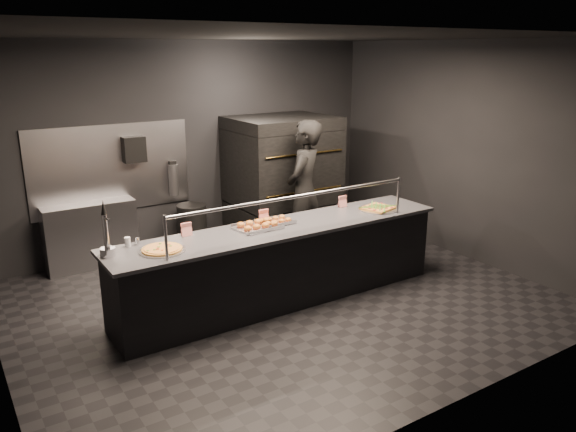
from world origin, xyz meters
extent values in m
plane|color=black|center=(0.00, 0.00, 0.00)|extent=(6.00, 6.00, 0.00)
plane|color=black|center=(0.00, 0.00, 3.00)|extent=(6.00, 6.00, 0.00)
cube|color=black|center=(0.00, 2.50, 1.50)|extent=(6.00, 0.04, 3.00)
cube|color=black|center=(0.00, -2.50, 1.50)|extent=(6.00, 0.04, 3.00)
cube|color=black|center=(3.00, 0.00, 1.50)|extent=(0.04, 5.00, 3.00)
cube|color=#99999E|center=(-1.20, 2.48, 1.30)|extent=(2.20, 0.02, 1.20)
cube|color=black|center=(0.00, 0.00, 0.44)|extent=(4.00, 0.70, 0.88)
cube|color=#323237|center=(0.00, 0.00, 0.90)|extent=(4.10, 0.78, 0.04)
cylinder|color=#99999E|center=(-1.50, -0.30, 1.15)|extent=(0.03, 0.03, 0.45)
cylinder|color=#99999E|center=(1.50, -0.30, 1.15)|extent=(0.03, 0.03, 0.45)
cylinder|color=#99999E|center=(0.00, -0.30, 1.34)|extent=(3.00, 0.04, 0.04)
cube|color=black|center=(1.20, 1.90, 0.30)|extent=(1.50, 1.15, 0.60)
cube|color=black|center=(1.20, 1.90, 0.90)|extent=(1.50, 1.20, 0.55)
cube|color=black|center=(1.20, 1.90, 1.45)|extent=(1.50, 1.20, 0.55)
cube|color=black|center=(1.20, 1.90, 1.82)|extent=(1.50, 1.20, 0.18)
cylinder|color=gold|center=(1.20, 1.28, 0.90)|extent=(1.30, 0.02, 0.02)
cylinder|color=gold|center=(1.20, 1.28, 1.45)|extent=(1.30, 0.02, 0.02)
cube|color=#99999E|center=(-1.60, 2.32, 0.45)|extent=(1.20, 0.35, 0.90)
cube|color=black|center=(-0.90, 2.39, 1.55)|extent=(0.30, 0.20, 0.35)
cylinder|color=#B2B2B7|center=(-0.35, 2.40, 1.05)|extent=(0.14, 0.14, 0.45)
cube|color=black|center=(-0.35, 2.40, 1.30)|extent=(0.10, 0.06, 0.06)
cylinder|color=silver|center=(-1.95, 0.11, 0.96)|extent=(0.15, 0.15, 0.08)
cylinder|color=silver|center=(-1.95, 0.11, 1.15)|extent=(0.05, 0.05, 0.38)
cylinder|color=silver|center=(-1.95, 0.03, 1.32)|extent=(0.02, 0.11, 0.02)
cone|color=black|center=(-1.95, 0.11, 1.42)|extent=(0.05, 0.05, 0.15)
cylinder|color=silver|center=(-1.45, -0.03, 0.93)|extent=(0.47, 0.47, 0.01)
cylinder|color=#B18038|center=(-1.45, -0.03, 0.94)|extent=(0.41, 0.41, 0.02)
cylinder|color=gold|center=(-1.45, -0.03, 0.95)|extent=(0.36, 0.36, 0.01)
cube|color=silver|center=(-0.27, 0.10, 0.93)|extent=(0.55, 0.44, 0.02)
ellipsoid|color=#A46323|center=(-0.44, 0.02, 0.97)|extent=(0.09, 0.09, 0.06)
ellipsoid|color=#A46323|center=(-0.44, 0.18, 0.97)|extent=(0.09, 0.09, 0.06)
ellipsoid|color=#A46323|center=(-0.32, 0.02, 0.97)|extent=(0.09, 0.09, 0.06)
ellipsoid|color=#A46323|center=(-0.32, 0.18, 0.97)|extent=(0.09, 0.09, 0.06)
ellipsoid|color=#A46323|center=(-0.21, 0.02, 0.97)|extent=(0.09, 0.09, 0.06)
ellipsoid|color=#A46323|center=(-0.21, 0.18, 0.97)|extent=(0.09, 0.09, 0.06)
ellipsoid|color=#A46323|center=(-0.10, 0.02, 0.97)|extent=(0.09, 0.09, 0.06)
ellipsoid|color=#A46323|center=(-0.10, 0.18, 0.97)|extent=(0.09, 0.09, 0.06)
cube|color=silver|center=(0.00, 0.15, 0.93)|extent=(0.42, 0.33, 0.02)
ellipsoid|color=#A46323|center=(-0.14, 0.08, 0.96)|extent=(0.07, 0.07, 0.05)
ellipsoid|color=#A46323|center=(-0.14, 0.22, 0.96)|extent=(0.07, 0.07, 0.05)
ellipsoid|color=#A46323|center=(-0.05, 0.08, 0.96)|extent=(0.07, 0.07, 0.05)
ellipsoid|color=#A46323|center=(-0.05, 0.22, 0.96)|extent=(0.07, 0.07, 0.05)
ellipsoid|color=#A46323|center=(0.04, 0.08, 0.96)|extent=(0.07, 0.07, 0.05)
ellipsoid|color=#A46323|center=(0.04, 0.22, 0.96)|extent=(0.07, 0.07, 0.05)
ellipsoid|color=#A46323|center=(0.14, 0.08, 0.96)|extent=(0.07, 0.07, 0.05)
ellipsoid|color=#A46323|center=(0.14, 0.22, 0.96)|extent=(0.07, 0.07, 0.05)
cylinder|color=silver|center=(1.39, -0.07, 0.93)|extent=(0.47, 0.47, 0.01)
cube|color=#B18038|center=(1.39, -0.07, 0.94)|extent=(0.46, 0.43, 0.02)
cube|color=gold|center=(1.39, -0.07, 0.95)|extent=(0.43, 0.41, 0.01)
cube|color=#41892F|center=(1.39, -0.07, 0.96)|extent=(0.41, 0.38, 0.01)
cylinder|color=silver|center=(-1.70, 0.28, 0.97)|extent=(0.06, 0.06, 0.10)
cylinder|color=silver|center=(-1.60, 0.28, 0.96)|extent=(0.04, 0.04, 0.08)
cube|color=white|center=(-1.05, 0.28, 1.00)|extent=(0.12, 0.04, 0.15)
cube|color=white|center=(-0.08, 0.28, 1.00)|extent=(0.12, 0.04, 0.15)
cube|color=white|center=(1.10, 0.28, 1.00)|extent=(0.12, 0.04, 0.15)
cylinder|color=black|center=(-0.20, 2.15, 0.35)|extent=(0.42, 0.42, 0.71)
imported|color=black|center=(1.00, 1.02, 0.98)|extent=(0.86, 0.80, 1.97)
camera|label=1|loc=(-3.27, -5.18, 2.86)|focal=35.00mm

